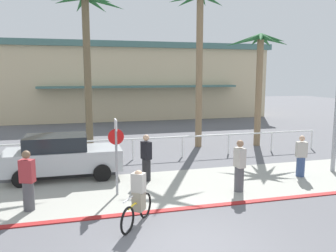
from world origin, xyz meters
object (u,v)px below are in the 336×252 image
pedestrian_3 (28,183)px  pedestrian_1 (301,158)px  pedestrian_0 (239,168)px  cyclist_yellow_0 (138,199)px  stop_sign_bike_lane (116,146)px  palm_tree_3 (199,37)px  palm_tree_2 (87,35)px  palm_tree_4 (259,59)px  pedestrian_2 (146,160)px  car_silver_1 (62,156)px

pedestrian_3 → pedestrian_1: bearing=5.5°
pedestrian_0 → cyclist_yellow_0: bearing=-156.8°
stop_sign_bike_lane → pedestrian_0: stop_sign_bike_lane is taller
palm_tree_3 → palm_tree_2: bearing=-179.6°
pedestrian_3 → palm_tree_4: bearing=31.5°
pedestrian_2 → pedestrian_3: bearing=-153.6°
stop_sign_bike_lane → pedestrian_3: (-2.66, -0.69, -0.82)m
pedestrian_1 → car_silver_1: bearing=166.0°
pedestrian_1 → pedestrian_2: bearing=170.5°
palm_tree_4 → pedestrian_3: 13.78m
palm_tree_3 → pedestrian_1: (1.99, -6.44, -5.24)m
palm_tree_3 → cyclist_yellow_0: bearing=-118.6°
palm_tree_4 → cyclist_yellow_0: bearing=-134.1°
palm_tree_4 → car_silver_1: size_ratio=1.42×
stop_sign_bike_lane → pedestrian_3: size_ratio=1.40×
stop_sign_bike_lane → pedestrian_3: bearing=-165.5°
palm_tree_3 → palm_tree_4: palm_tree_3 is taller
car_silver_1 → pedestrian_1: 9.34m
car_silver_1 → pedestrian_3: 3.31m
car_silver_1 → pedestrian_2: pedestrian_2 is taller
stop_sign_bike_lane → palm_tree_2: bearing=95.3°
pedestrian_1 → stop_sign_bike_lane: bearing=-178.0°
cyclist_yellow_0 → palm_tree_4: bearing=45.9°
palm_tree_2 → pedestrian_0: size_ratio=4.37×
pedestrian_2 → pedestrian_3: 4.36m
palm_tree_2 → pedestrian_2: (1.86, -5.40, -5.08)m
palm_tree_4 → car_silver_1: palm_tree_4 is taller
cyclist_yellow_0 → pedestrian_1: (6.91, 2.60, 0.06)m
palm_tree_4 → pedestrian_1: bearing=-102.9°
pedestrian_0 → pedestrian_2: pedestrian_0 is taller
palm_tree_4 → pedestrian_1: 7.35m
palm_tree_3 → cyclist_yellow_0: size_ratio=5.49×
pedestrian_1 → pedestrian_3: pedestrian_3 is taller
pedestrian_0 → pedestrian_3: (-6.75, 0.04, 0.01)m
palm_tree_2 → pedestrian_3: bearing=-105.6°
stop_sign_bike_lane → palm_tree_4: (8.58, 6.19, 3.19)m
stop_sign_bike_lane → pedestrian_1: size_ratio=1.55×
car_silver_1 → pedestrian_2: bearing=-22.3°
pedestrian_2 → car_silver_1: bearing=157.7°
cyclist_yellow_0 → car_silver_1: bearing=113.9°
pedestrian_0 → pedestrian_3: pedestrian_3 is taller
car_silver_1 → pedestrian_1: bearing=-14.0°
pedestrian_0 → car_silver_1: bearing=151.3°
stop_sign_bike_lane → pedestrian_2: bearing=45.2°
palm_tree_3 → pedestrian_0: bearing=-98.8°
palm_tree_2 → pedestrian_3: 9.15m
palm_tree_4 → pedestrian_3: bearing=-148.5°
stop_sign_bike_lane → palm_tree_4: bearing=35.8°
palm_tree_4 → pedestrian_2: size_ratio=3.49×
cyclist_yellow_0 → pedestrian_2: 3.72m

